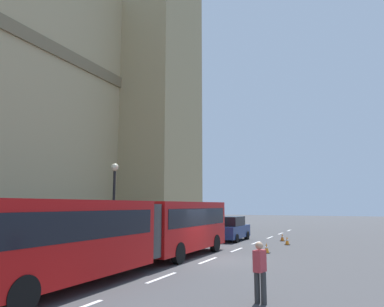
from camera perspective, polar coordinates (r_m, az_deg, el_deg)
ground_plane at (r=18.51m, az=3.02°, el=-16.86°), size 160.00×160.00×0.00m
lane_centre_marking at (r=22.49m, az=7.26°, el=-15.28°), size 39.00×0.16×0.01m
articulated_bus at (r=15.86m, az=-9.29°, el=-11.84°), size 16.26×2.54×2.90m
sedan_lead at (r=28.01m, az=6.40°, el=-12.05°), size 4.40×1.86×1.85m
traffic_cone_west at (r=21.26m, az=12.02°, el=-14.82°), size 0.36×0.36×0.58m
traffic_cone_middle at (r=25.88m, az=15.21°, el=-13.52°), size 0.36×0.36×0.58m
traffic_cone_east at (r=28.51m, az=14.47°, el=-13.05°), size 0.36×0.36×0.58m
street_lamp at (r=21.98m, az=-12.60°, el=-7.34°), size 0.44×0.44×5.27m
pedestrian_near_cones at (r=10.62m, az=10.98°, el=-18.08°), size 0.44×0.36×1.69m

